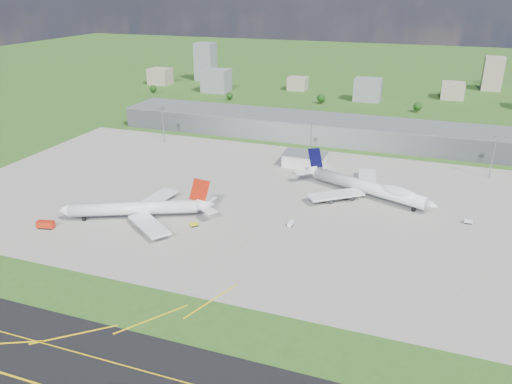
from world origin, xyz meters
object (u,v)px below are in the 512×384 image
(airliner_red_twin, at_px, (140,209))
(tug_yellow, at_px, (194,225))
(van_white_near, at_px, (291,224))
(airliner_blue_quad, at_px, (368,187))
(van_white_far, at_px, (468,222))
(fire_truck, at_px, (46,225))

(airliner_red_twin, xyz_separation_m, tug_yellow, (28.67, 1.40, -4.60))
(van_white_near, bearing_deg, airliner_red_twin, 107.45)
(airliner_blue_quad, xyz_separation_m, van_white_near, (-29.55, -47.92, -4.75))
(van_white_near, bearing_deg, van_white_far, -64.57)
(airliner_red_twin, height_order, van_white_far, airliner_red_twin)
(airliner_red_twin, xyz_separation_m, fire_truck, (-36.85, -24.21, -3.74))
(airliner_red_twin, relative_size, airliner_blue_quad, 0.92)
(tug_yellow, distance_m, van_white_far, 132.94)
(tug_yellow, xyz_separation_m, van_white_near, (43.70, 15.86, 0.20))
(fire_truck, distance_m, van_white_far, 203.29)
(airliner_red_twin, height_order, airliner_blue_quad, airliner_blue_quad)
(fire_truck, height_order, tug_yellow, fire_truck)
(van_white_far, bearing_deg, tug_yellow, -164.25)
(fire_truck, bearing_deg, airliner_red_twin, 21.32)
(airliner_red_twin, xyz_separation_m, airliner_blue_quad, (101.92, 65.18, 0.36))
(airliner_red_twin, distance_m, fire_truck, 44.25)
(fire_truck, distance_m, van_white_near, 116.83)
(tug_yellow, bearing_deg, van_white_far, -28.03)
(airliner_red_twin, xyz_separation_m, van_white_near, (72.37, 17.25, -4.39))
(airliner_blue_quad, xyz_separation_m, tug_yellow, (-73.25, -63.78, -4.95))
(airliner_red_twin, relative_size, fire_truck, 8.22)
(airliner_red_twin, distance_m, airliner_blue_quad, 120.98)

